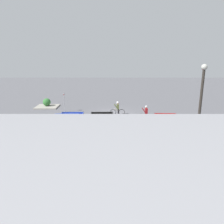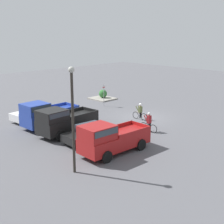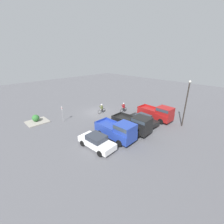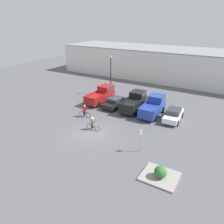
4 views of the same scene
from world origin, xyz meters
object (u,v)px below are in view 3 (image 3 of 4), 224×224
at_px(sedan_1, 97,141).
at_px(pickup_truck_0, 158,113).
at_px(shrub, 36,118).
at_px(lamppost, 186,100).
at_px(pickup_truck_1, 134,123).
at_px(fire_lane_sign, 62,112).
at_px(sedan_0, 143,119).
at_px(cyclist_0, 102,108).
at_px(pickup_truck_2, 118,130).
at_px(cyclist_1, 124,107).

bearing_deg(sedan_1, pickup_truck_0, 175.73).
bearing_deg(shrub, lamppost, 132.01).
distance_m(pickup_truck_0, lamppost, 4.41).
bearing_deg(pickup_truck_1, fire_lane_sign, -61.50).
xyz_separation_m(sedan_0, cyclist_0, (1.36, -7.37, 0.12)).
xyz_separation_m(fire_lane_sign, lamppost, (-11.12, 12.98, 2.25)).
xyz_separation_m(pickup_truck_2, shrub, (5.13, -11.69, -0.53)).
xyz_separation_m(pickup_truck_0, shrub, (13.50, -12.08, -0.51)).
xyz_separation_m(sedan_1, fire_lane_sign, (-0.61, -8.62, 0.77)).
xyz_separation_m(pickup_truck_2, fire_lane_sign, (2.20, -9.06, 0.32)).
xyz_separation_m(cyclist_1, lamppost, (-1.76, 9.31, 2.92)).
relative_size(cyclist_1, lamppost, 0.28).
distance_m(pickup_truck_1, pickup_truck_2, 2.81).
relative_size(pickup_truck_1, lamppost, 0.83).
bearing_deg(shrub, pickup_truck_0, 138.19).
bearing_deg(sedan_0, cyclist_0, -79.52).
distance_m(fire_lane_sign, shrub, 4.03).
relative_size(pickup_truck_1, fire_lane_sign, 2.10).
bearing_deg(lamppost, cyclist_0, -68.06).
xyz_separation_m(sedan_0, lamppost, (-3.33, 4.29, 3.05)).
bearing_deg(cyclist_1, fire_lane_sign, -21.40).
bearing_deg(lamppost, pickup_truck_1, -31.55).
bearing_deg(cyclist_1, shrub, -27.11).
relative_size(pickup_truck_0, pickup_truck_1, 1.02).
bearing_deg(cyclist_1, pickup_truck_1, 51.99).
relative_size(sedan_0, fire_lane_sign, 1.83).
bearing_deg(fire_lane_sign, shrub, -41.83).
height_order(pickup_truck_0, cyclist_1, pickup_truck_0).
distance_m(pickup_truck_1, shrub, 14.28).
bearing_deg(pickup_truck_2, lamppost, 156.29).
height_order(fire_lane_sign, shrub, fire_lane_sign).
xyz_separation_m(pickup_truck_0, fire_lane_sign, (10.57, -9.45, 0.33)).
bearing_deg(pickup_truck_1, cyclist_1, -128.01).
relative_size(pickup_truck_0, fire_lane_sign, 2.15).
bearing_deg(pickup_truck_2, fire_lane_sign, -76.35).
bearing_deg(fire_lane_sign, pickup_truck_2, 103.65).
xyz_separation_m(pickup_truck_0, sedan_1, (11.18, -0.84, -0.43)).
xyz_separation_m(cyclist_0, lamppost, (-4.70, 11.66, 2.93)).
height_order(sedan_0, fire_lane_sign, fire_lane_sign).
bearing_deg(cyclist_1, pickup_truck_2, 37.02).
height_order(pickup_truck_0, lamppost, lamppost).
xyz_separation_m(sedan_0, shrub, (10.72, -11.32, -0.04)).
bearing_deg(pickup_truck_1, sedan_1, -6.21).
xyz_separation_m(pickup_truck_0, lamppost, (-0.55, 3.53, 2.59)).
bearing_deg(pickup_truck_2, pickup_truck_0, 177.34).
height_order(pickup_truck_0, fire_lane_sign, fire_lane_sign).
relative_size(cyclist_1, fire_lane_sign, 0.70).
height_order(pickup_truck_2, lamppost, lamppost).
bearing_deg(pickup_truck_2, sedan_1, -9.02).
bearing_deg(fire_lane_sign, lamppost, 130.59).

